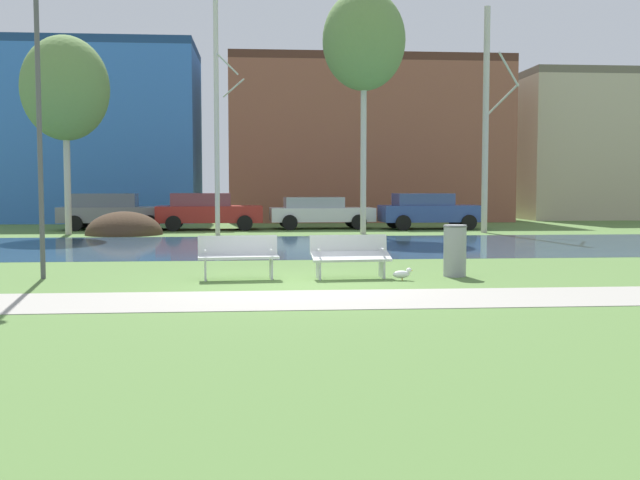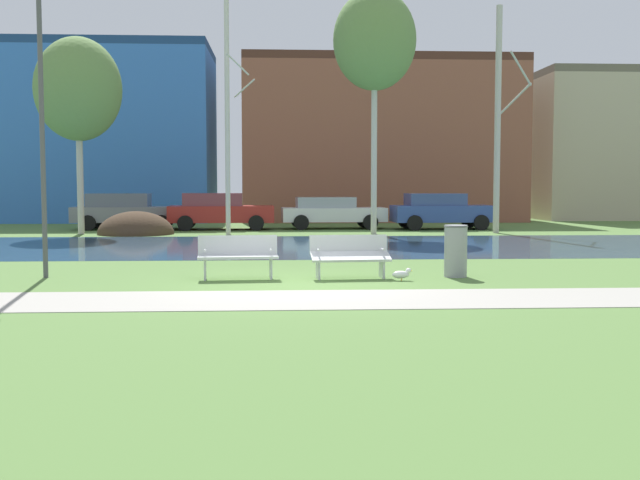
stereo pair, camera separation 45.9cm
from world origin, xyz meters
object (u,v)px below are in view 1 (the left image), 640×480
(seagull, at_px, (402,274))
(parked_wagon_fourth_blue, at_px, (429,210))
(bench_right, at_px, (350,255))
(parked_sedan_second_red, at_px, (207,211))
(parked_hatch_third_white, at_px, (320,212))
(streetlamp, at_px, (38,77))
(trash_bin, at_px, (455,250))
(bench_left, at_px, (238,256))
(parked_van_nearest_grey, at_px, (112,211))

(seagull, relative_size, parked_wagon_fourth_blue, 0.09)
(bench_right, height_order, parked_sedan_second_red, parked_sedan_second_red)
(parked_hatch_third_white, bearing_deg, streetlamp, -112.57)
(seagull, relative_size, streetlamp, 0.07)
(streetlamp, bearing_deg, trash_bin, -2.15)
(bench_right, relative_size, trash_bin, 1.53)
(seagull, xyz_separation_m, parked_wagon_fourth_blue, (4.45, 17.18, 0.67))
(bench_left, height_order, seagull, bench_left)
(trash_bin, height_order, parked_wagon_fourth_blue, parked_wagon_fourth_blue)
(bench_right, bearing_deg, bench_left, 180.00)
(seagull, distance_m, streetlamp, 8.22)
(trash_bin, bearing_deg, parked_van_nearest_grey, 120.31)
(parked_van_nearest_grey, bearing_deg, parked_wagon_fourth_blue, -3.05)
(bench_left, relative_size, parked_hatch_third_white, 0.36)
(trash_bin, relative_size, parked_hatch_third_white, 0.24)
(bench_right, distance_m, streetlamp, 7.15)
(seagull, distance_m, parked_sedan_second_red, 18.14)
(bench_right, bearing_deg, parked_wagon_fourth_blue, 71.97)
(streetlamp, bearing_deg, bench_right, -3.93)
(streetlamp, bearing_deg, parked_sedan_second_red, 82.24)
(seagull, xyz_separation_m, parked_sedan_second_red, (-4.93, 17.44, 0.68))
(trash_bin, relative_size, parked_van_nearest_grey, 0.23)
(parked_wagon_fourth_blue, bearing_deg, bench_right, -108.03)
(trash_bin, xyz_separation_m, parked_van_nearest_grey, (-10.12, 17.32, 0.25))
(streetlamp, bearing_deg, parked_wagon_fourth_blue, 54.46)
(parked_van_nearest_grey, bearing_deg, bench_right, -65.54)
(streetlamp, height_order, parked_van_nearest_grey, streetlamp)
(bench_left, distance_m, parked_sedan_second_red, 17.07)
(bench_right, height_order, parked_wagon_fourth_blue, parked_wagon_fourth_blue)
(streetlamp, distance_m, parked_hatch_third_white, 18.59)
(bench_right, bearing_deg, trash_bin, 2.87)
(bench_right, xyz_separation_m, seagull, (0.99, -0.46, -0.34))
(seagull, height_order, parked_hatch_third_white, parked_hatch_third_white)
(parked_hatch_third_white, bearing_deg, bench_right, -92.73)
(bench_right, xyz_separation_m, parked_hatch_third_white, (0.83, 17.32, 0.26))
(parked_sedan_second_red, relative_size, parked_wagon_fourth_blue, 1.03)
(trash_bin, height_order, seagull, trash_bin)
(bench_right, bearing_deg, parked_van_nearest_grey, 114.46)
(parked_sedan_second_red, bearing_deg, trash_bin, -70.01)
(bench_right, height_order, parked_van_nearest_grey, parked_van_nearest_grey)
(parked_van_nearest_grey, xyz_separation_m, parked_hatch_third_white, (8.76, -0.11, -0.07))
(bench_right, distance_m, parked_wagon_fourth_blue, 17.58)
(bench_left, height_order, bench_right, same)
(bench_left, xyz_separation_m, streetlamp, (-3.94, 0.43, 3.55))
(trash_bin, xyz_separation_m, parked_wagon_fourth_blue, (3.24, 16.61, 0.25))
(trash_bin, xyz_separation_m, parked_hatch_third_white, (-1.37, 17.21, 0.18))
(streetlamp, height_order, parked_sedan_second_red, streetlamp)
(streetlamp, height_order, parked_wagon_fourth_blue, streetlamp)
(bench_right, bearing_deg, streetlamp, 176.07)
(bench_left, distance_m, seagull, 3.30)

